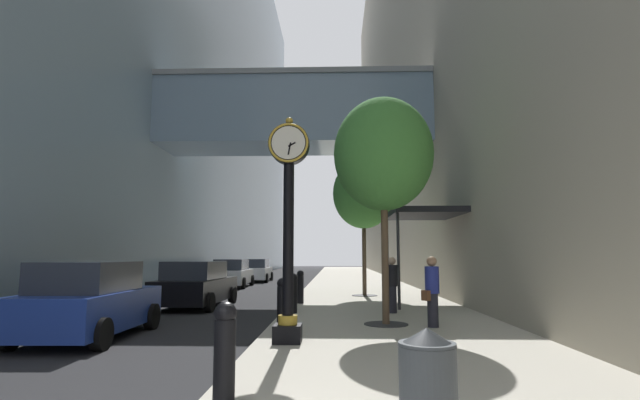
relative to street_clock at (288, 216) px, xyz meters
The scene contains 19 objects.
ground_plane 20.93m from the street_clock, 91.89° to the left, with size 110.00×110.00×0.00m, color #262628.
sidewalk_right 24.01m from the street_clock, 84.45° to the left, with size 5.99×80.00×0.14m, color beige.
building_block_left 30.63m from the street_clock, 116.25° to the left, with size 21.84×80.00×36.39m.
building_block_right 30.28m from the street_clock, 67.58° to the left, with size 9.00×80.00×37.32m.
street_clock is the anchor object (origin of this frame).
bollard_nearest 4.46m from the street_clock, 94.51° to the right, with size 0.26×0.26×1.17m.
bollard_third 2.67m from the street_clock, 99.71° to the left, with size 0.26×0.26×1.17m.
bollard_fourth 5.17m from the street_clock, 93.79° to the left, with size 0.26×0.26×1.17m.
bollard_fifth 7.97m from the street_clock, 92.35° to the left, with size 0.26×0.26×1.17m.
street_tree_near 3.81m from the street_clock, 48.97° to the left, with size 2.57×2.57×5.80m.
street_tree_mid_near 11.49m from the street_clock, 78.78° to the left, with size 2.70×2.70×5.98m.
trash_bin 5.75m from the street_clock, 70.79° to the right, with size 0.53×0.53×1.05m.
pedestrian_walking 4.23m from the street_clock, 32.90° to the left, with size 0.52×0.48×1.69m.
pedestrian_by_clock 5.85m from the street_clock, 61.74° to the left, with size 0.41×0.41×1.67m.
storefront_awning 8.51m from the street_clock, 61.40° to the left, with size 2.40×3.60×3.30m.
car_white_near 19.30m from the street_clock, 105.57° to the left, with size 2.15×4.69×1.64m.
car_blue_mid 5.02m from the street_clock, 166.97° to the left, with size 2.13×4.04×1.71m.
car_black_far 8.84m from the street_clock, 118.24° to the left, with size 2.24×4.49×1.64m.
car_silver_trailing 25.08m from the street_clock, 100.90° to the left, with size 2.12×4.56×1.61m.
Camera 1 is at (1.63, -3.28, 1.84)m, focal length 26.52 mm.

